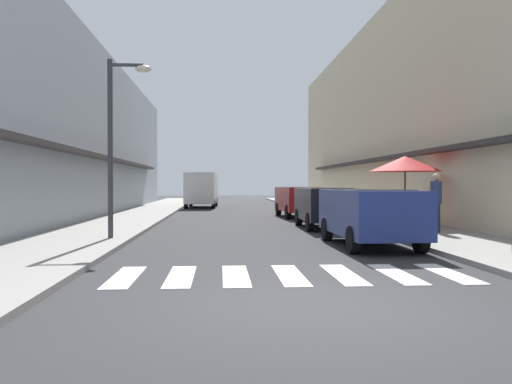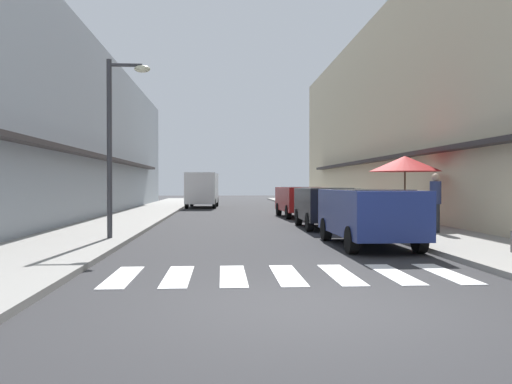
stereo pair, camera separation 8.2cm
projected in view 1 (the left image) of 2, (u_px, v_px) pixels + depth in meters
The scene contains 13 objects.
ground_plane at pixel (246, 218), 24.92m from camera, with size 99.68×99.68×0.00m, color #2B2B2D.
sidewalk_left at pixel (134, 217), 24.56m from camera, with size 3.07×63.44×0.12m, color gray.
sidewalk_right at pixel (355, 217), 25.27m from camera, with size 3.07×63.44×0.12m, color gray.
building_row_left at pixel (52, 133), 25.49m from camera, with size 5.50×42.78×8.13m.
building_row_right at pixel (428, 113), 26.73m from camera, with size 5.50×42.78×10.33m.
crosswalk at pixel (290, 275), 9.33m from camera, with size 6.15×2.20×0.01m.
parked_car_near at pixel (370, 211), 13.64m from camera, with size 1.84×4.40×1.47m.
parked_car_mid at pixel (326, 203), 19.28m from camera, with size 1.83×4.08×1.47m.
parked_car_far at pixel (299, 198), 25.70m from camera, with size 1.96×4.41×1.47m.
delivery_van at pixel (202, 187), 36.39m from camera, with size 2.16×5.47×2.37m.
street_lamp at pixel (118, 128), 14.63m from camera, with size 1.19×0.28×4.91m.
cafe_umbrella at pixel (405, 164), 18.83m from camera, with size 2.52×2.52×2.48m.
pedestrian_walking_near at pixel (436, 201), 16.27m from camera, with size 0.34×0.34×1.81m.
Camera 1 is at (-1.22, -6.75, 1.60)m, focal length 37.40 mm.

